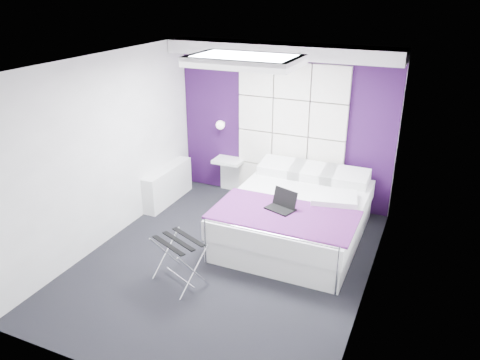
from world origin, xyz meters
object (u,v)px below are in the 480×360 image
(wall_lamp, at_px, (221,124))
(bed, at_px, (296,216))
(nightstand, at_px, (229,161))
(radiator, at_px, (168,185))
(laptop, at_px, (282,204))
(luggage_rack, at_px, (180,261))

(wall_lamp, relative_size, bed, 0.07)
(wall_lamp, relative_size, nightstand, 0.30)
(radiator, relative_size, laptop, 3.28)
(wall_lamp, bearing_deg, nightstand, -14.88)
(radiator, distance_m, laptop, 2.40)
(radiator, xyz_separation_m, luggage_rack, (1.37, -1.95, -0.01))
(bed, distance_m, nightstand, 1.86)
(wall_lamp, relative_size, luggage_rack, 0.25)
(luggage_rack, bearing_deg, bed, 83.66)
(nightstand, height_order, luggage_rack, nightstand)
(bed, distance_m, laptop, 0.58)
(nightstand, relative_size, luggage_rack, 0.83)
(laptop, bearing_deg, luggage_rack, -106.81)
(luggage_rack, bearing_deg, laptop, 77.91)
(nightstand, bearing_deg, bed, -33.35)
(luggage_rack, height_order, laptop, laptop)
(luggage_rack, bearing_deg, radiator, 148.99)
(luggage_rack, xyz_separation_m, laptop, (0.88, 1.21, 0.41))
(laptop, bearing_deg, wall_lamp, 156.18)
(bed, relative_size, luggage_rack, 3.83)
(wall_lamp, distance_m, nightstand, 0.63)
(laptop, bearing_deg, nightstand, 154.15)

